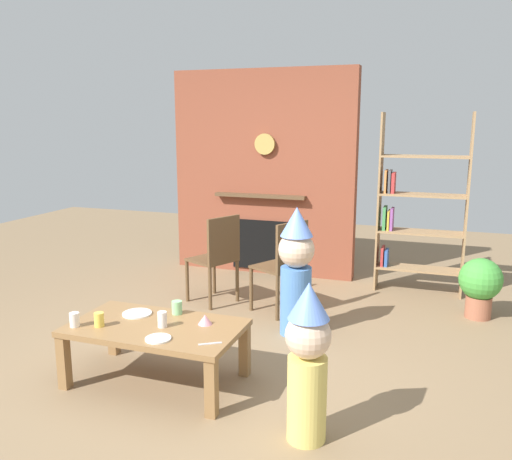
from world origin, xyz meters
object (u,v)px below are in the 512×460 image
Objects in this scene: dining_chair_left at (218,254)px; birthday_cake_slice at (205,319)px; coffee_table at (156,333)px; child_in_pink at (296,268)px; paper_cup_far_left at (177,307)px; potted_plant_tall at (480,284)px; dining_chair_middle at (285,262)px; paper_cup_near_right at (75,320)px; child_with_cone_hat at (308,358)px; bookshelf at (415,210)px; paper_plate_rear at (158,339)px; paper_cup_near_left at (99,320)px; paper_plate_front at (137,314)px; paper_cup_center at (162,319)px.

birthday_cake_slice is at bearing 135.87° from dining_chair_left.
child_in_pink is at bearing 59.14° from coffee_table.
potted_plant_tall is (2.17, 1.85, -0.14)m from paper_cup_far_left.
paper_cup_far_left is 1.42m from dining_chair_middle.
child_with_cone_hat reaches higher than paper_cup_near_right.
bookshelf is 2.92m from birthday_cake_slice.
paper_cup_near_right reaches higher than coffee_table.
child_in_pink reaches higher than paper_plate_rear.
paper_cup_near_left is 0.11× the size of dining_chair_middle.
child_with_cone_hat is at bearing -97.57° from bookshelf.
dining_chair_left is at bearing 98.32° from coffee_table.
dining_chair_left is (-0.39, 1.87, 0.08)m from paper_plate_rear.
paper_cup_near_left is 1.81m from dining_chair_left.
paper_plate_front is 1.26× the size of paper_plate_rear.
coffee_table is 0.27m from paper_plate_rear.
dining_chair_left reaches higher than potted_plant_tall.
paper_plate_rear is 1.91m from dining_chair_left.
child_in_pink reaches higher than paper_cup_near_right.
child_with_cone_hat is at bearing -18.63° from paper_plate_front.
paper_cup_near_left is 1.93m from dining_chair_middle.
paper_cup_center reaches higher than paper_cup_far_left.
dining_chair_middle reaches higher than paper_cup_near_left.
potted_plant_tall is (2.56, 2.24, -0.14)m from paper_cup_near_left.
paper_plate_rear is (0.08, -0.20, -0.05)m from paper_cup_center.
child_in_pink is (0.37, 1.03, 0.13)m from birthday_cake_slice.
child_with_cone_hat is (1.02, -0.12, 0.07)m from paper_plate_rear.
dining_chair_left is at bearing 101.66° from paper_plate_rear.
paper_cup_far_left is at bearing -139.56° from potted_plant_tall.
dining_chair_middle reaches higher than potted_plant_tall.
child_in_pink is (0.65, 0.92, 0.12)m from paper_cup_far_left.
paper_cup_near_left is 0.44m from paper_cup_center.
dining_chair_left is at bearing 81.89° from paper_cup_near_right.
bookshelf reaches higher than dining_chair_left.
paper_plate_rear is at bearing -117.23° from birthday_cake_slice.
paper_cup_near_right is (-2.08, -2.94, -0.42)m from bookshelf.
paper_plate_rear is at bearing 127.34° from dining_chair_left.
birthday_cake_slice is at bearing -22.95° from paper_cup_far_left.
bookshelf is 1.59× the size of coffee_table.
bookshelf is 11.24× the size of paper_plate_rear.
dining_chair_middle reaches higher than coffee_table.
potted_plant_tall reaches higher than coffee_table.
child_in_pink is 0.50m from dining_chair_middle.
dining_chair_middle is (0.70, 1.46, 0.08)m from paper_plate_front.
paper_cup_near_left and paper_cup_far_left have the same top height.
dining_chair_middle is at bearing 73.81° from coffee_table.
paper_plate_rear is 0.30× the size of potted_plant_tall.
coffee_table is 1.32× the size of dining_chair_middle.
bookshelf is 1.83m from child_in_pink.
paper_cup_near_left is 1.01× the size of paper_cup_far_left.
bookshelf is 3.34× the size of potted_plant_tall.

